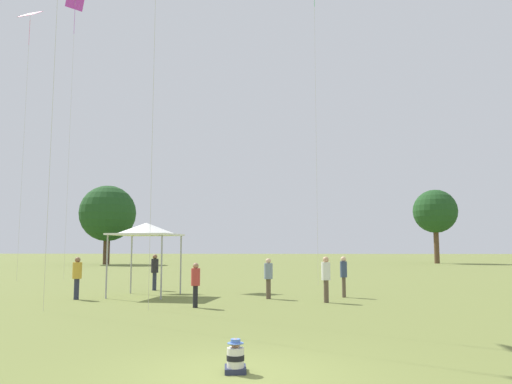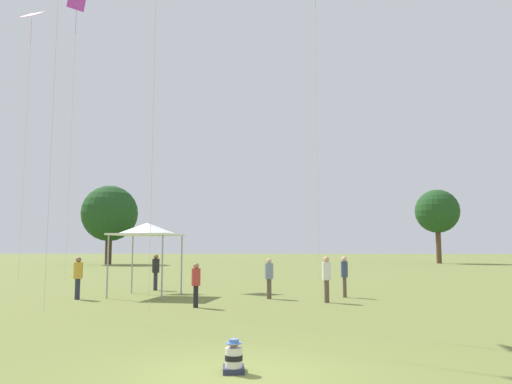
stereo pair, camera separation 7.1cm
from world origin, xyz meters
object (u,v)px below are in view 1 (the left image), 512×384
Objects in this scene: person_standing_2 at (155,269)px; person_standing_4 at (268,275)px; seated_toddler at (235,359)px; person_standing_3 at (326,275)px; person_standing_0 at (196,281)px; person_standing_7 at (344,272)px; distant_tree_0 at (108,214)px; distant_tree_1 at (435,212)px; person_standing_5 at (77,274)px; kite_6 at (75,10)px; canopy_tent at (146,230)px; kite_3 at (30,22)px.

person_standing_2 is 7.03m from person_standing_4.
person_standing_3 is (2.60, 11.22, 0.84)m from seated_toddler.
person_standing_2 reaches higher than person_standing_0.
person_standing_7 is 47.23m from distant_tree_0.
person_standing_5 is at bearing -121.91° from distant_tree_1.
person_standing_2 is (-5.62, 16.39, 0.84)m from seated_toddler.
person_standing_5 is at bearing 164.29° from person_standing_7.
kite_6 is at bearing 88.52° from person_standing_2.
distant_tree_0 is (-7.67, 29.67, -12.27)m from kite_6.
distant_tree_1 reaches higher than canopy_tent.
person_standing_3 is 1.02× the size of person_standing_5.
canopy_tent reaches higher than person_standing_4.
person_standing_0 is at bearing -168.84° from person_standing_7.
kite_3 is 1.86× the size of distant_tree_1.
kite_3 reaches higher than canopy_tent.
person_standing_3 reaches higher than person_standing_0.
kite_6 is at bearing 113.41° from seated_toddler.
seated_toddler is 0.34× the size of person_standing_7.
person_standing_4 is 8.08m from person_standing_5.
person_standing_5 is 0.18× the size of distant_tree_0.
distant_tree_1 is at bearing 130.85° from person_standing_5.
person_standing_3 is 0.18× the size of distant_tree_1.
person_standing_7 is at bearing -0.23° from canopy_tent.
person_standing_4 is 0.17× the size of distant_tree_0.
kite_6 is at bearing 128.84° from canopy_tent.
canopy_tent is at bearing 103.74° from person_standing_5.
distant_tree_1 reaches higher than seated_toddler.
seated_toddler is 63.21m from distant_tree_1.
distant_tree_0 reaches higher than person_standing_7.
kite_6 is 33.01m from distant_tree_0.
person_standing_7 is (5.87, 4.00, 0.12)m from person_standing_0.
person_standing_4 is 25.30m from kite_3.
person_standing_5 is 3.49m from canopy_tent.
distant_tree_0 is at bearing 158.45° from kite_3.
canopy_tent reaches higher than seated_toddler.
seated_toddler is 14.62m from canopy_tent.
person_standing_3 is 0.55× the size of canopy_tent.
kite_3 reaches higher than seated_toddler.
person_standing_5 is at bearing -164.64° from person_standing_2.
person_standing_5 is 0.10× the size of kite_3.
distant_tree_0 is at bearing -76.31° from kite_6.
person_standing_5 is (-8.05, -0.69, 0.03)m from person_standing_4.
person_standing_0 is at bearing -66.76° from distant_tree_0.
kite_6 is (-13.48, 23.55, 18.44)m from seated_toddler.
person_standing_2 is at bearing 102.54° from seated_toddler.
seated_toddler is at bearing 4.73° from kite_3.
person_standing_3 is 51.78m from distant_tree_1.
distant_tree_1 is at bearing 8.28° from person_standing_2.
person_standing_4 is at bearing -8.30° from canopy_tent.
person_standing_4 is 0.17× the size of distant_tree_1.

